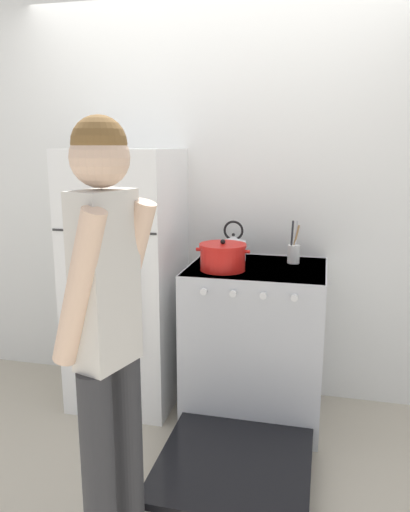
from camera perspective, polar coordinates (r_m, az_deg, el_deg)
name	(u,v)px	position (r m, az deg, el deg)	size (l,w,h in m)	color
ground_plane	(217,383)	(3.57, 1.43, -14.36)	(14.00, 14.00, 0.00)	#B2A893
wall_back	(219,199)	(3.23, 1.67, 6.48)	(10.00, 0.06, 2.55)	silver
refrigerator	(127,279)	(3.16, -8.94, -2.63)	(0.63, 0.64, 1.60)	white
stove_range	(254,345)	(3.01, 5.68, -10.09)	(0.79, 1.40, 0.93)	silver
dutch_oven_pot	(223,257)	(2.78, 2.04, -0.10)	(0.30, 0.26, 0.18)	red
tea_kettle	(234,247)	(3.03, 3.28, 0.98)	(0.19, 0.15, 0.24)	silver
utensil_jar	(294,252)	(3.00, 10.09, 0.43)	(0.07, 0.07, 0.25)	silver
person	(107,328)	(1.83, -11.09, -8.05)	(0.34, 0.40, 1.71)	#2D2D30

